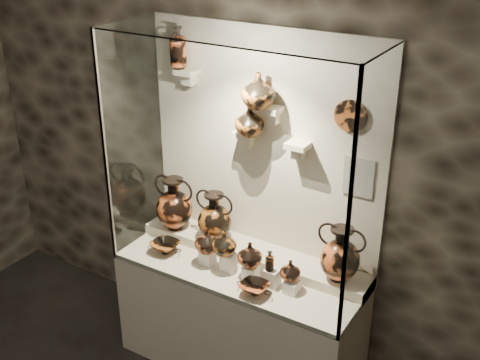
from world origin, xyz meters
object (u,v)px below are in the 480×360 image
object	(u,v)px
jug_b	(225,243)
jug_e	(290,270)
amphora_right	(340,254)
ovoid_vase_a	(250,121)
jug_c	(250,254)
ovoid_vase_b	(258,90)
jug_a	(207,241)
kylix_left	(165,246)
lekythos_tall	(178,46)
kylix_right	(255,288)
amphora_mid	(215,217)
lekythos_small	(270,260)
amphora_left	(174,203)

from	to	relation	value
jug_b	jug_e	distance (m)	0.47
amphora_right	ovoid_vase_a	xyz separation A→B (m)	(-0.69, 0.05, 0.73)
jug_c	ovoid_vase_b	xyz separation A→B (m)	(-0.08, 0.23, 1.02)
jug_a	amphora_right	bearing A→B (deg)	-7.99
jug_e	kylix_left	world-z (taller)	jug_e
jug_c	jug_e	distance (m)	0.29
jug_e	lekythos_tall	xyz separation A→B (m)	(-1.00, 0.26, 1.24)
jug_c	lekythos_tall	world-z (taller)	lekythos_tall
jug_a	kylix_right	xyz separation A→B (m)	(0.44, -0.13, -0.14)
kylix_left	ovoid_vase_b	xyz separation A→B (m)	(0.58, 0.28, 1.15)
jug_b	lekythos_tall	xyz separation A→B (m)	(-0.53, 0.29, 1.17)
amphora_mid	jug_a	distance (m)	0.23
jug_b	lekythos_tall	distance (m)	1.32
kylix_right	ovoid_vase_b	distance (m)	1.23
lekythos_small	ovoid_vase_a	xyz separation A→B (m)	(-0.31, 0.26, 0.79)
lekythos_tall	ovoid_vase_a	xyz separation A→B (m)	(0.56, -0.03, -0.40)
kylix_right	amphora_left	bearing A→B (deg)	162.99
jug_a	jug_b	size ratio (longest dim) A/B	1.01
kylix_left	amphora_right	bearing A→B (deg)	6.40
jug_b	lekythos_tall	world-z (taller)	lekythos_tall
kylix_right	jug_a	bearing A→B (deg)	167.76
lekythos_tall	amphora_mid	bearing A→B (deg)	-34.91
amphora_mid	jug_a	xyz separation A→B (m)	(0.08, -0.21, -0.06)
jug_e	kylix_right	size ratio (longest dim) A/B	0.59
amphora_left	ovoid_vase_b	xyz separation A→B (m)	(0.65, 0.05, 0.93)
jug_b	jug_e	xyz separation A→B (m)	(0.47, 0.03, -0.07)
jug_b	lekythos_small	xyz separation A→B (m)	(0.34, 0.00, -0.02)
amphora_right	lekythos_tall	world-z (taller)	lekythos_tall
jug_a	kylix_left	world-z (taller)	jug_a
jug_b	ovoid_vase_b	distance (m)	1.02
amphora_right	jug_b	xyz separation A→B (m)	(-0.72, -0.21, -0.04)
jug_b	jug_c	size ratio (longest dim) A/B	1.00
amphora_mid	lekythos_tall	bearing A→B (deg)	179.52
jug_a	jug_c	bearing A→B (deg)	-17.81
amphora_left	lekythos_tall	size ratio (longest dim) A/B	1.30
amphora_left	ovoid_vase_b	world-z (taller)	ovoid_vase_b
ovoid_vase_b	jug_e	bearing A→B (deg)	-37.22
jug_c	jug_e	size ratio (longest dim) A/B	1.24
amphora_left	jug_e	distance (m)	1.05
kylix_left	ovoid_vase_a	distance (m)	1.10
jug_b	lekythos_tall	bearing A→B (deg)	164.19
amphora_left	lekythos_tall	distance (m)	1.13
amphora_right	lekythos_tall	distance (m)	1.69
kylix_right	lekythos_tall	size ratio (longest dim) A/B	0.77
jug_e	amphora_right	bearing A→B (deg)	12.97
jug_c	lekythos_small	world-z (taller)	lekythos_small
amphora_right	jug_c	xyz separation A→B (m)	(-0.54, -0.19, -0.08)
kylix_left	lekythos_tall	size ratio (longest dim) A/B	0.83
jug_a	lekythos_small	world-z (taller)	lekythos_small
ovoid_vase_a	amphora_mid	bearing A→B (deg)	178.77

